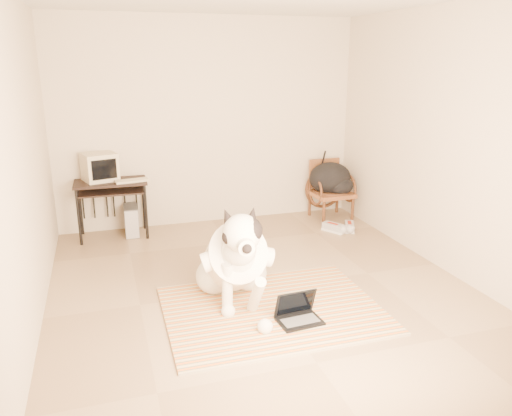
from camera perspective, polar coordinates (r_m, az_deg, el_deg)
name	(u,v)px	position (r m, az deg, el deg)	size (l,w,h in m)	color
floor	(262,288)	(4.97, 0.63, -9.14)	(4.50, 4.50, 0.00)	#947A5B
wall_back	(209,123)	(6.69, -5.40, 9.65)	(4.50, 4.50, 0.00)	beige
wall_front	(404,231)	(2.57, 16.52, -2.56)	(4.50, 4.50, 0.00)	beige
wall_left	(22,166)	(4.37, -25.19, 4.35)	(4.50, 4.50, 0.00)	beige
wall_right	(448,142)	(5.50, 21.08, 7.07)	(4.50, 4.50, 0.00)	beige
rug	(272,310)	(4.55, 1.90, -11.53)	(1.91, 1.47, 0.02)	orange
dog	(235,260)	(4.55, -2.40, -6.00)	(0.68, 1.44, 1.03)	white
laptop	(298,313)	(4.35, 4.81, -11.92)	(0.38, 0.29, 0.26)	black
computer_desk	(111,189)	(6.40, -16.24, 2.07)	(0.88, 0.50, 0.72)	black
crt_monitor	(100,167)	(6.43, -17.44, 4.51)	(0.47, 0.45, 0.34)	#C2B698
desk_keyboard	(132,181)	(6.29, -14.00, 3.05)	(0.40, 0.15, 0.03)	#C2B698
pc_tower	(131,220)	(6.55, -14.06, -1.37)	(0.18, 0.41, 0.37)	#4D4D50
rattan_chair	(330,190)	(7.06, 8.43, 2.10)	(0.55, 0.53, 0.81)	brown
backpack	(332,179)	(6.95, 8.66, 3.26)	(0.59, 0.52, 0.44)	black
sneaker_left	(334,228)	(6.58, 8.88, -2.27)	(0.26, 0.33, 0.11)	silver
sneaker_right	(349,227)	(6.66, 10.63, -2.14)	(0.23, 0.31, 0.10)	silver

